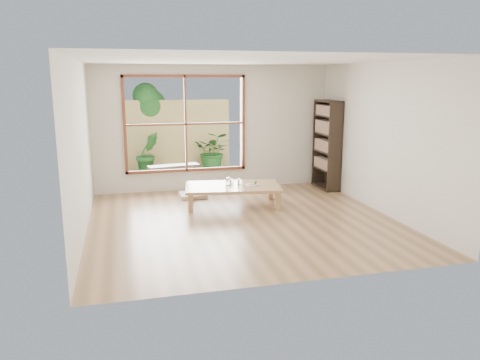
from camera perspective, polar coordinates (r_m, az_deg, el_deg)
The scene contains 15 objects.
ground at distance 7.85m, azimuth 0.35°, elevation -4.95°, with size 5.00×5.00×0.00m, color #AA7C55.
low_table at distance 8.69m, azimuth -0.89°, elevation -0.96°, with size 1.86×1.23×0.38m.
floor_cushion at distance 9.43m, azimuth -5.77°, elevation -1.81°, with size 0.51×0.51×0.07m, color white.
bookshelf at distance 10.13m, azimuth 10.55°, elevation 4.23°, with size 0.30×0.85×1.88m, color black.
glass_tall at distance 8.63m, azimuth -1.46°, elevation -0.21°, with size 0.08×0.08×0.16m, color silver.
glass_mid at distance 8.73m, azimuth -0.05°, elevation -0.22°, with size 0.08×0.08×0.11m, color silver.
glass_short at distance 8.80m, azimuth -1.00°, elevation -0.20°, with size 0.07×0.07×0.08m, color silver.
glass_small at distance 8.70m, azimuth -1.59°, elevation -0.37°, with size 0.06×0.06×0.08m, color silver.
food_tray at distance 8.68m, azimuth 1.60°, elevation -0.53°, with size 0.28×0.22×0.08m.
deck at distance 11.13m, azimuth -7.26°, elevation 0.15°, with size 2.80×2.00×0.05m, color #3A322A.
garden_bench at distance 10.78m, azimuth -8.08°, elevation 1.51°, with size 1.20×0.52×0.37m.
bamboo_fence at distance 11.97m, azimuth -7.96°, elevation 5.34°, with size 2.80×0.06×1.80m, color tan.
shrub_right at distance 11.88m, azimuth -3.28°, elevation 3.54°, with size 0.89×0.77×0.99m, color #2A6826.
shrub_left at distance 11.54m, azimuth -11.19°, elevation 3.18°, with size 0.57×0.46×1.04m, color #2A6826.
garden_tree at distance 12.15m, azimuth -11.44°, elevation 8.76°, with size 1.04×0.85×2.22m.
Camera 1 is at (-1.88, -7.25, 2.33)m, focal length 35.00 mm.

